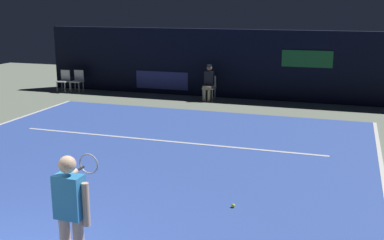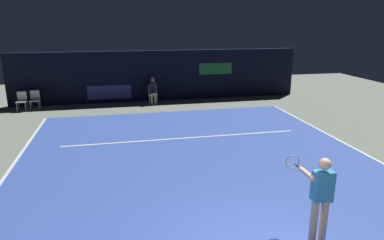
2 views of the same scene
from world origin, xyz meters
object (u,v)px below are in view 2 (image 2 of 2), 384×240
(line_judge_on_chair, at_px, (153,90))
(tennis_ball, at_px, (304,171))
(tennis_player, at_px, (320,196))
(courtside_chair_near, at_px, (22,100))
(courtside_chair_far, at_px, (35,99))

(line_judge_on_chair, height_order, tennis_ball, line_judge_on_chair)
(tennis_player, bearing_deg, line_judge_on_chair, 98.28)
(tennis_player, bearing_deg, courtside_chair_near, 123.16)
(line_judge_on_chair, relative_size, courtside_chair_far, 1.50)
(line_judge_on_chair, xyz_separation_m, courtside_chair_far, (-5.61, 0.06, -0.18))
(courtside_chair_near, height_order, tennis_ball, courtside_chair_near)
(line_judge_on_chair, xyz_separation_m, courtside_chair_near, (-6.15, -0.09, -0.18))
(courtside_chair_far, bearing_deg, line_judge_on_chair, -0.57)
(line_judge_on_chair, height_order, courtside_chair_far, line_judge_on_chair)
(courtside_chair_near, distance_m, courtside_chair_far, 0.57)
(tennis_player, xyz_separation_m, tennis_ball, (1.40, 2.93, -0.94))
(line_judge_on_chair, distance_m, tennis_ball, 9.86)
(tennis_player, height_order, line_judge_on_chair, tennis_player)
(tennis_ball, bearing_deg, line_judge_on_chair, 108.87)
(courtside_chair_far, height_order, tennis_ball, courtside_chair_far)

